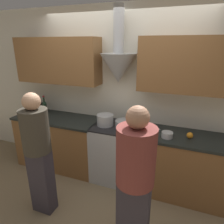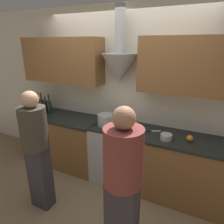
{
  "view_description": "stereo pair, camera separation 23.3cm",
  "coord_description": "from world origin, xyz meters",
  "px_view_note": "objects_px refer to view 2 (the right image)",
  "views": [
    {
      "loc": [
        0.95,
        -2.25,
        2.06
      ],
      "look_at": [
        0.0,
        0.23,
        1.14
      ],
      "focal_mm": 32.0,
      "sensor_mm": 36.0,
      "label": 1
    },
    {
      "loc": [
        1.16,
        -2.16,
        2.06
      ],
      "look_at": [
        0.0,
        0.23,
        1.14
      ],
      "focal_mm": 32.0,
      "sensor_mm": 36.0,
      "label": 2
    }
  ],
  "objects_px": {
    "wine_bottle_1": "(39,104)",
    "wine_bottle_2": "(42,104)",
    "stock_pot": "(106,120)",
    "wine_bottle_3": "(46,105)",
    "mixing_bowl": "(125,124)",
    "orange_fruit": "(190,138)",
    "person_foreground_right": "(122,186)",
    "wine_bottle_4": "(50,106)",
    "saucepan": "(166,137)",
    "wine_bottle_0": "(34,103)",
    "person_foreground_left": "(36,147)",
    "stove_range": "(115,152)"
  },
  "relations": [
    {
      "from": "wine_bottle_3",
      "to": "mixing_bowl",
      "type": "bearing_deg",
      "value": 0.42
    },
    {
      "from": "wine_bottle_2",
      "to": "person_foreground_left",
      "type": "height_order",
      "value": "person_foreground_left"
    },
    {
      "from": "stock_pot",
      "to": "orange_fruit",
      "type": "bearing_deg",
      "value": -0.76
    },
    {
      "from": "wine_bottle_1",
      "to": "orange_fruit",
      "type": "height_order",
      "value": "wine_bottle_1"
    },
    {
      "from": "wine_bottle_0",
      "to": "wine_bottle_2",
      "type": "relative_size",
      "value": 0.94
    },
    {
      "from": "orange_fruit",
      "to": "person_foreground_right",
      "type": "distance_m",
      "value": 1.21
    },
    {
      "from": "wine_bottle_0",
      "to": "wine_bottle_4",
      "type": "xyz_separation_m",
      "value": [
        0.37,
        -0.0,
        0.01
      ]
    },
    {
      "from": "stove_range",
      "to": "wine_bottle_3",
      "type": "relative_size",
      "value": 2.88
    },
    {
      "from": "saucepan",
      "to": "person_foreground_right",
      "type": "distance_m",
      "value": 1.06
    },
    {
      "from": "wine_bottle_2",
      "to": "wine_bottle_4",
      "type": "height_order",
      "value": "wine_bottle_2"
    },
    {
      "from": "wine_bottle_4",
      "to": "stock_pot",
      "type": "xyz_separation_m",
      "value": [
        1.14,
        -0.05,
        -0.05
      ]
    },
    {
      "from": "stove_range",
      "to": "wine_bottle_0",
      "type": "distance_m",
      "value": 1.74
    },
    {
      "from": "stock_pot",
      "to": "person_foreground_left",
      "type": "height_order",
      "value": "person_foreground_left"
    },
    {
      "from": "wine_bottle_3",
      "to": "wine_bottle_2",
      "type": "bearing_deg",
      "value": 179.94
    },
    {
      "from": "wine_bottle_0",
      "to": "person_foreground_left",
      "type": "relative_size",
      "value": 0.21
    },
    {
      "from": "orange_fruit",
      "to": "person_foreground_right",
      "type": "bearing_deg",
      "value": -111.24
    },
    {
      "from": "stove_range",
      "to": "orange_fruit",
      "type": "xyz_separation_m",
      "value": [
        1.06,
        -0.04,
        0.48
      ]
    },
    {
      "from": "wine_bottle_1",
      "to": "mixing_bowl",
      "type": "relative_size",
      "value": 1.19
    },
    {
      "from": "wine_bottle_2",
      "to": "wine_bottle_3",
      "type": "xyz_separation_m",
      "value": [
        0.09,
        -0.0,
        -0.01
      ]
    },
    {
      "from": "wine_bottle_2",
      "to": "person_foreground_left",
      "type": "relative_size",
      "value": 0.22
    },
    {
      "from": "stock_pot",
      "to": "wine_bottle_1",
      "type": "bearing_deg",
      "value": 177.43
    },
    {
      "from": "wine_bottle_1",
      "to": "person_foreground_left",
      "type": "distance_m",
      "value": 1.37
    },
    {
      "from": "wine_bottle_4",
      "to": "saucepan",
      "type": "xyz_separation_m",
      "value": [
        2.05,
        -0.15,
        -0.1
      ]
    },
    {
      "from": "wine_bottle_2",
      "to": "orange_fruit",
      "type": "xyz_separation_m",
      "value": [
        2.51,
        -0.07,
        -0.1
      ]
    },
    {
      "from": "stock_pot",
      "to": "saucepan",
      "type": "bearing_deg",
      "value": -6.16
    },
    {
      "from": "stock_pot",
      "to": "saucepan",
      "type": "xyz_separation_m",
      "value": [
        0.92,
        -0.1,
        -0.04
      ]
    },
    {
      "from": "wine_bottle_2",
      "to": "wine_bottle_1",
      "type": "bearing_deg",
      "value": 173.35
    },
    {
      "from": "saucepan",
      "to": "person_foreground_left",
      "type": "height_order",
      "value": "person_foreground_left"
    },
    {
      "from": "wine_bottle_2",
      "to": "stock_pot",
      "type": "distance_m",
      "value": 1.32
    },
    {
      "from": "wine_bottle_0",
      "to": "wine_bottle_1",
      "type": "height_order",
      "value": "wine_bottle_0"
    },
    {
      "from": "wine_bottle_2",
      "to": "orange_fruit",
      "type": "distance_m",
      "value": 2.52
    },
    {
      "from": "wine_bottle_1",
      "to": "person_foreground_right",
      "type": "xyz_separation_m",
      "value": [
        2.16,
        -1.21,
        -0.14
      ]
    },
    {
      "from": "orange_fruit",
      "to": "wine_bottle_2",
      "type": "bearing_deg",
      "value": 178.43
    },
    {
      "from": "wine_bottle_4",
      "to": "person_foreground_right",
      "type": "relative_size",
      "value": 0.21
    },
    {
      "from": "stock_pot",
      "to": "person_foreground_left",
      "type": "bearing_deg",
      "value": -116.88
    },
    {
      "from": "wine_bottle_4",
      "to": "saucepan",
      "type": "bearing_deg",
      "value": -4.1
    },
    {
      "from": "wine_bottle_0",
      "to": "wine_bottle_1",
      "type": "relative_size",
      "value": 1.02
    },
    {
      "from": "wine_bottle_2",
      "to": "wine_bottle_3",
      "type": "height_order",
      "value": "wine_bottle_2"
    },
    {
      "from": "orange_fruit",
      "to": "person_foreground_right",
      "type": "height_order",
      "value": "person_foreground_right"
    },
    {
      "from": "wine_bottle_1",
      "to": "wine_bottle_2",
      "type": "xyz_separation_m",
      "value": [
        0.08,
        -0.01,
        0.0
      ]
    },
    {
      "from": "wine_bottle_0",
      "to": "saucepan",
      "type": "height_order",
      "value": "wine_bottle_0"
    },
    {
      "from": "mixing_bowl",
      "to": "orange_fruit",
      "type": "relative_size",
      "value": 3.32
    },
    {
      "from": "wine_bottle_4",
      "to": "mixing_bowl",
      "type": "xyz_separation_m",
      "value": [
        1.41,
        0.02,
        -0.09
      ]
    },
    {
      "from": "wine_bottle_3",
      "to": "wine_bottle_4",
      "type": "height_order",
      "value": "wine_bottle_4"
    },
    {
      "from": "stock_pot",
      "to": "wine_bottle_3",
      "type": "bearing_deg",
      "value": 177.54
    },
    {
      "from": "wine_bottle_3",
      "to": "wine_bottle_4",
      "type": "bearing_deg",
      "value": -2.94
    },
    {
      "from": "wine_bottle_2",
      "to": "wine_bottle_4",
      "type": "bearing_deg",
      "value": -1.6
    },
    {
      "from": "mixing_bowl",
      "to": "orange_fruit",
      "type": "distance_m",
      "value": 0.92
    },
    {
      "from": "stove_range",
      "to": "person_foreground_left",
      "type": "xyz_separation_m",
      "value": [
        -0.61,
        -0.96,
        0.42
      ]
    },
    {
      "from": "wine_bottle_1",
      "to": "mixing_bowl",
      "type": "xyz_separation_m",
      "value": [
        1.68,
        0.0,
        -0.09
      ]
    }
  ]
}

